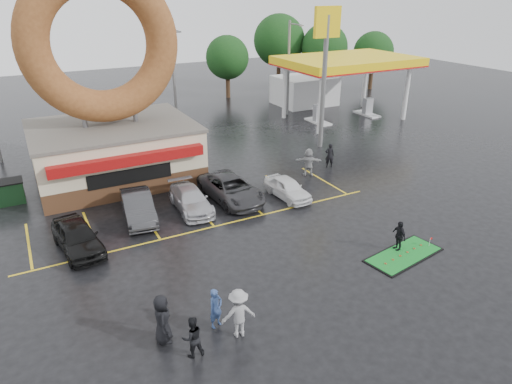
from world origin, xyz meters
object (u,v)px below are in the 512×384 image
streetlight_mid (174,78)px  car_dgrey (138,207)px  car_white (288,188)px  car_black (77,237)px  dumpster (7,193)px  car_grey (231,189)px  shell_sign (326,52)px  donut_shop (110,113)px  person_blue (216,308)px  car_silver (191,200)px  putting_green (404,255)px  gas_station (328,76)px  person_cameraman (399,236)px  streetlight_right (289,66)px

streetlight_mid → car_dgrey: (-7.34, -14.70, -4.05)m
car_white → streetlight_mid: bearing=91.9°
car_black → dumpster: 8.16m
dumpster → car_grey: bearing=-26.1°
shell_sign → car_black: bearing=-158.7°
car_dgrey → car_grey: (5.59, -0.15, -0.01)m
donut_shop → car_white: bearing=-44.1°
car_grey → person_blue: size_ratio=3.21×
streetlight_mid → person_blue: size_ratio=5.51×
car_dgrey → car_grey: size_ratio=0.85×
car_silver → car_white: bearing=-8.8°
car_black → putting_green: (13.73, -7.84, -0.70)m
car_black → dumpster: (-2.88, 7.64, -0.09)m
gas_station → car_white: gas_station is taller
donut_shop → person_cameraman: size_ratio=8.62×
shell_sign → putting_green: (-6.08, -15.55, -7.35)m
donut_shop → putting_green: (9.92, -16.53, -4.43)m
streetlight_right → person_cameraman: (-9.00, -24.93, -4.00)m
streetlight_right → person_cameraman: 26.80m
shell_sign → person_blue: (-16.04, -15.93, -6.56)m
car_black → car_white: size_ratio=1.19×
donut_shop → putting_green: bearing=-59.0°
shell_sign → person_cameraman: bearing=-111.8°
car_black → donut_shop: bearing=58.7°
car_dgrey → car_white: bearing=-2.3°
streetlight_mid → putting_green: size_ratio=2.11×
car_dgrey → person_cameraman: size_ratio=2.85×
dumpster → putting_green: size_ratio=0.42×
streetlight_mid → car_silver: size_ratio=2.06×
streetlight_right → dumpster: bearing=-158.7°
car_silver → person_cameraman: (7.37, -8.95, 0.15)m
car_dgrey → car_silver: bearing=1.7°
donut_shop → shell_sign: donut_shop is taller
streetlight_mid → car_black: (-10.81, -16.63, -4.05)m
donut_shop → putting_green: 19.78m
gas_station → person_cameraman: gas_station is taller
person_blue → putting_green: person_blue is taller
streetlight_right → car_grey: (-13.74, -15.85, -4.05)m
streetlight_right → car_dgrey: bearing=-140.9°
donut_shop → gas_station: bearing=19.1°
car_grey → donut_shop: bearing=123.0°
car_grey → person_blue: (-5.30, -10.00, 0.09)m
gas_station → person_blue: bearing=-132.8°
streetlight_mid → person_cameraman: 24.44m
shell_sign → car_white: shell_sign is taller
car_silver → car_grey: bearing=5.4°
gas_station → person_cameraman: 27.40m
donut_shop → shell_sign: size_ratio=1.27×
gas_station → car_dgrey: (-23.34, -14.72, -2.96)m
car_white → person_cameraman: size_ratio=2.33×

